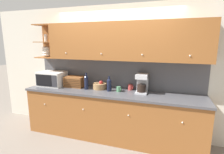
# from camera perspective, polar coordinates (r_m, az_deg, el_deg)

# --- Properties ---
(ground_plane) EXTENTS (24.00, 24.00, 0.00)m
(ground_plane) POSITION_cam_1_polar(r_m,az_deg,el_deg) (4.00, 1.02, -16.77)
(ground_plane) COLOR slate
(wall_back) EXTENTS (5.85, 0.06, 2.60)m
(wall_back) POSITION_cam_1_polar(r_m,az_deg,el_deg) (3.60, 1.23, 1.98)
(wall_back) COLOR beige
(wall_back) RESTS_ON ground_plane
(counter_unit) EXTENTS (3.47, 0.65, 0.95)m
(counter_unit) POSITION_cam_1_polar(r_m,az_deg,el_deg) (3.53, -0.49, -12.22)
(counter_unit) COLOR #935628
(counter_unit) RESTS_ON ground_plane
(backsplash_panel) EXTENTS (3.45, 0.01, 0.60)m
(backsplash_panel) POSITION_cam_1_polar(r_m,az_deg,el_deg) (3.58, 1.06, 1.11)
(backsplash_panel) COLOR #4C4C51
(backsplash_panel) RESTS_ON counter_unit
(upper_cabinets) EXTENTS (3.45, 0.36, 0.70)m
(upper_cabinets) POSITION_cam_1_polar(r_m,az_deg,el_deg) (3.32, 2.86, 11.49)
(upper_cabinets) COLOR #935628
(upper_cabinets) RESTS_ON backsplash_panel
(microwave) EXTENTS (0.55, 0.41, 0.30)m
(microwave) POSITION_cam_1_polar(r_m,az_deg,el_deg) (4.01, -18.93, -0.51)
(microwave) COLOR silver
(microwave) RESTS_ON counter_unit
(bread_box) EXTENTS (0.40, 0.28, 0.22)m
(bread_box) POSITION_cam_1_polar(r_m,az_deg,el_deg) (3.79, -12.01, -1.46)
(bread_box) COLOR brown
(bread_box) RESTS_ON counter_unit
(second_wine_bottle) EXTENTS (0.08, 0.08, 0.34)m
(second_wine_bottle) POSITION_cam_1_polar(r_m,az_deg,el_deg) (3.53, -8.41, -1.58)
(second_wine_bottle) COLOR black
(second_wine_bottle) RESTS_ON counter_unit
(fruit_basket) EXTENTS (0.28, 0.28, 0.18)m
(fruit_basket) POSITION_cam_1_polar(r_m,az_deg,el_deg) (3.55, -4.01, -2.90)
(fruit_basket) COLOR #937047
(fruit_basket) RESTS_ON counter_unit
(wine_bottle) EXTENTS (0.09, 0.09, 0.29)m
(wine_bottle) POSITION_cam_1_polar(r_m,az_deg,el_deg) (3.37, -0.93, -2.39)
(wine_bottle) COLOR black
(wine_bottle) RESTS_ON counter_unit
(mug_blue_second) EXTENTS (0.10, 0.08, 0.10)m
(mug_blue_second) POSITION_cam_1_polar(r_m,az_deg,el_deg) (3.35, 2.23, -3.98)
(mug_blue_second) COLOR #4C845B
(mug_blue_second) RESTS_ON counter_unit
(mug) EXTENTS (0.10, 0.09, 0.11)m
(mug) POSITION_cam_1_polar(r_m,az_deg,el_deg) (3.48, 6.07, -3.34)
(mug) COLOR #B73D38
(mug) RESTS_ON counter_unit
(coffee_maker) EXTENTS (0.21, 0.25, 0.36)m
(coffee_maker) POSITION_cam_1_polar(r_m,az_deg,el_deg) (3.30, 9.75, -1.99)
(coffee_maker) COLOR #B7B7BC
(coffee_maker) RESTS_ON counter_unit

